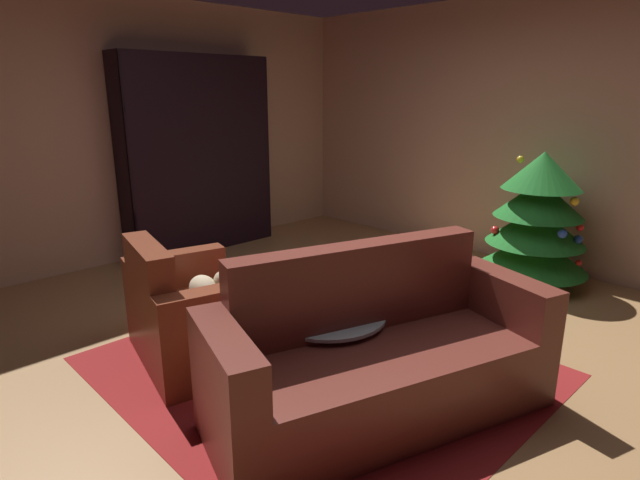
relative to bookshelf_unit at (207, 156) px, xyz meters
name	(u,v)px	position (x,y,z in m)	size (l,w,h in m)	color
ground_plane	(351,344)	(2.80, -0.65, -1.05)	(7.21, 7.21, 0.00)	#A77A4C
wall_back	(536,134)	(2.80, 2.06, 0.29)	(6.13, 0.06, 2.69)	tan
wall_left	(141,131)	(-0.23, -0.65, 0.29)	(0.06, 5.47, 2.69)	tan
area_rug	(319,367)	(2.88, -1.04, -1.05)	(2.59, 2.35, 0.01)	maroon
bookshelf_unit	(207,156)	(0.00, 0.00, 0.00)	(0.34, 1.75, 2.14)	black
armchair_red	(191,317)	(2.19, -1.56, -0.75)	(1.13, 0.92, 0.85)	brown
couch_red	(378,361)	(3.46, -1.15, -0.74)	(1.28, 2.05, 0.93)	maroon
coffee_table	(328,320)	(3.05, -1.13, -0.63)	(0.71, 0.71, 0.47)	black
book_stack_on_table	(326,308)	(3.07, -1.17, -0.54)	(0.22, 0.18, 0.09)	#4B8253
bottle_on_table	(343,311)	(3.23, -1.19, -0.50)	(0.07, 0.07, 0.22)	#15582D
decorated_tree	(537,220)	(3.17, 1.46, -0.43)	(0.97, 0.97, 1.25)	brown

